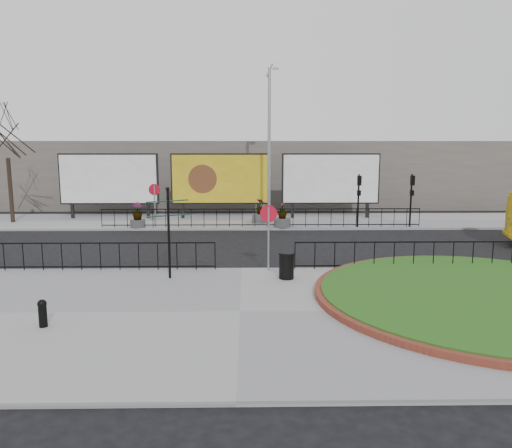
{
  "coord_description": "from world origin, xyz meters",
  "views": [
    {
      "loc": [
        0.22,
        -18.57,
        4.83
      ],
      "look_at": [
        0.57,
        1.91,
        1.51
      ],
      "focal_mm": 35.0,
      "sensor_mm": 36.0,
      "label": 1
    }
  ],
  "objects_px": {
    "lamp_post": "(269,143)",
    "planter_a": "(138,217)",
    "bollard": "(43,312)",
    "litter_bin": "(287,265)",
    "planter_b": "(261,214)",
    "fingerpost_sign": "(168,224)",
    "planter_c": "(282,218)",
    "billboard_mid": "(220,179)"
  },
  "relations": [
    {
      "from": "litter_bin",
      "to": "planter_c",
      "type": "relative_size",
      "value": 0.65
    },
    {
      "from": "lamp_post",
      "to": "planter_b",
      "type": "relative_size",
      "value": 6.33
    },
    {
      "from": "fingerpost_sign",
      "to": "planter_c",
      "type": "distance_m",
      "value": 11.89
    },
    {
      "from": "bollard",
      "to": "litter_bin",
      "type": "xyz_separation_m",
      "value": [
        6.68,
        4.57,
        0.07
      ]
    },
    {
      "from": "billboard_mid",
      "to": "fingerpost_sign",
      "type": "distance_m",
      "value": 14.43
    },
    {
      "from": "fingerpost_sign",
      "to": "litter_bin",
      "type": "distance_m",
      "value": 4.38
    },
    {
      "from": "bollard",
      "to": "planter_c",
      "type": "distance_m",
      "value": 17.14
    },
    {
      "from": "litter_bin",
      "to": "bollard",
      "type": "bearing_deg",
      "value": -145.65
    },
    {
      "from": "billboard_mid",
      "to": "planter_a",
      "type": "xyz_separation_m",
      "value": [
        -4.5,
        -3.57,
        -1.9
      ]
    },
    {
      "from": "lamp_post",
      "to": "planter_a",
      "type": "bearing_deg",
      "value": -167.97
    },
    {
      "from": "billboard_mid",
      "to": "planter_a",
      "type": "bearing_deg",
      "value": -141.56
    },
    {
      "from": "billboard_mid",
      "to": "bollard",
      "type": "height_order",
      "value": "billboard_mid"
    },
    {
      "from": "billboard_mid",
      "to": "planter_c",
      "type": "xyz_separation_m",
      "value": [
        3.7,
        -3.57,
        -1.97
      ]
    },
    {
      "from": "litter_bin",
      "to": "planter_a",
      "type": "relative_size",
      "value": 0.65
    },
    {
      "from": "billboard_mid",
      "to": "planter_c",
      "type": "relative_size",
      "value": 4.35
    },
    {
      "from": "lamp_post",
      "to": "planter_c",
      "type": "xyz_separation_m",
      "value": [
        0.69,
        -1.6,
        -4.2
      ]
    },
    {
      "from": "lamp_post",
      "to": "planter_b",
      "type": "distance_m",
      "value": 4.24
    },
    {
      "from": "fingerpost_sign",
      "to": "billboard_mid",
      "type": "bearing_deg",
      "value": 62.03
    },
    {
      "from": "billboard_mid",
      "to": "lamp_post",
      "type": "distance_m",
      "value": 4.23
    },
    {
      "from": "fingerpost_sign",
      "to": "litter_bin",
      "type": "xyz_separation_m",
      "value": [
        4.12,
        -0.13,
        -1.48
      ]
    },
    {
      "from": "litter_bin",
      "to": "planter_b",
      "type": "xyz_separation_m",
      "value": [
        -0.58,
        12.54,
        0.03
      ]
    },
    {
      "from": "litter_bin",
      "to": "planter_b",
      "type": "distance_m",
      "value": 12.56
    },
    {
      "from": "billboard_mid",
      "to": "planter_b",
      "type": "relative_size",
      "value": 4.25
    },
    {
      "from": "litter_bin",
      "to": "planter_b",
      "type": "relative_size",
      "value": 0.64
    },
    {
      "from": "billboard_mid",
      "to": "fingerpost_sign",
      "type": "height_order",
      "value": "billboard_mid"
    },
    {
      "from": "litter_bin",
      "to": "planter_c",
      "type": "xyz_separation_m",
      "value": [
        0.61,
        10.94,
        0.04
      ]
    },
    {
      "from": "lamp_post",
      "to": "planter_b",
      "type": "xyz_separation_m",
      "value": [
        -0.5,
        -0.0,
        -4.21
      ]
    },
    {
      "from": "billboard_mid",
      "to": "planter_a",
      "type": "distance_m",
      "value": 6.05
    },
    {
      "from": "lamp_post",
      "to": "planter_a",
      "type": "xyz_separation_m",
      "value": [
        -7.51,
        -1.6,
        -4.13
      ]
    },
    {
      "from": "bollard",
      "to": "litter_bin",
      "type": "relative_size",
      "value": 0.79
    },
    {
      "from": "lamp_post",
      "to": "planter_c",
      "type": "distance_m",
      "value": 4.55
    },
    {
      "from": "lamp_post",
      "to": "litter_bin",
      "type": "xyz_separation_m",
      "value": [
        0.08,
        -12.54,
        -4.24
      ]
    },
    {
      "from": "lamp_post",
      "to": "planter_b",
      "type": "bearing_deg",
      "value": -180.0
    },
    {
      "from": "planter_b",
      "to": "litter_bin",
      "type": "bearing_deg",
      "value": -87.34
    },
    {
      "from": "planter_c",
      "to": "bollard",
      "type": "bearing_deg",
      "value": -115.19
    },
    {
      "from": "planter_a",
      "to": "billboard_mid",
      "type": "bearing_deg",
      "value": 38.44
    },
    {
      "from": "fingerpost_sign",
      "to": "planter_c",
      "type": "xyz_separation_m",
      "value": [
        4.73,
        10.81,
        -1.44
      ]
    },
    {
      "from": "lamp_post",
      "to": "planter_a",
      "type": "relative_size",
      "value": 6.43
    },
    {
      "from": "planter_a",
      "to": "planter_b",
      "type": "height_order",
      "value": "planter_b"
    },
    {
      "from": "billboard_mid",
      "to": "planter_b",
      "type": "distance_m",
      "value": 3.75
    },
    {
      "from": "planter_c",
      "to": "lamp_post",
      "type": "bearing_deg",
      "value": 113.41
    },
    {
      "from": "planter_a",
      "to": "planter_b",
      "type": "distance_m",
      "value": 7.18
    }
  ]
}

